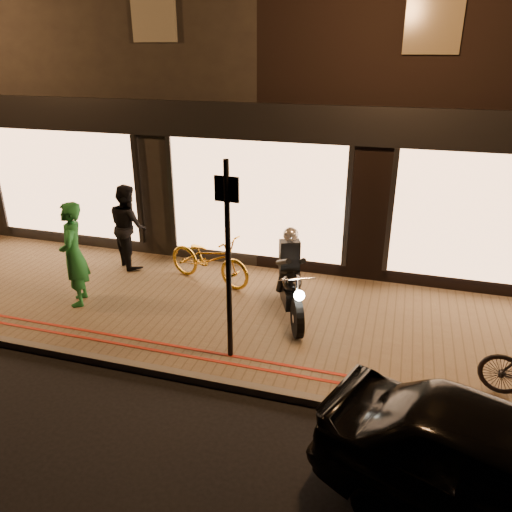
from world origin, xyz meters
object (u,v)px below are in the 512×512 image
Objects in this scene: motorcycle at (291,283)px; bicycle_gold at (209,259)px; sign_post at (228,253)px; person_green at (73,254)px.

bicycle_gold is (-1.84, 0.86, -0.12)m from motorcycle.
sign_post is 3.40m from person_green.
motorcycle is 0.98× the size of bicycle_gold.
motorcycle is at bearing 68.22° from sign_post.
bicycle_gold is 0.99× the size of person_green.
person_green is (-1.96, -1.51, 0.46)m from bicycle_gold.
bicycle_gold is at bearing 118.39° from sign_post.
sign_post reaches higher than bicycle_gold.
sign_post is 2.90m from bicycle_gold.
motorcycle reaches higher than bicycle_gold.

